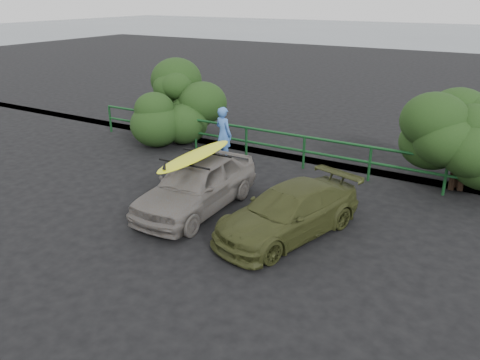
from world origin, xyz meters
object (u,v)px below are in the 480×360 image
at_px(olive_vehicle, 288,212).
at_px(sedan, 197,184).
at_px(man, 224,135).
at_px(surfboard, 196,156).
at_px(guardrail, 274,147).

bearing_deg(olive_vehicle, sedan, -163.53).
xyz_separation_m(sedan, man, (-1.34, 3.34, 0.22)).
xyz_separation_m(sedan, surfboard, (0.00, 0.00, 0.74)).
relative_size(olive_vehicle, surfboard, 1.32).
height_order(guardrail, surfboard, surfboard).
distance_m(guardrail, surfboard, 4.09).
bearing_deg(surfboard, man, 111.11).
bearing_deg(man, olive_vehicle, 154.59).
relative_size(guardrail, man, 8.00).
relative_size(guardrail, surfboard, 4.96).
height_order(olive_vehicle, surfboard, surfboard).
height_order(guardrail, olive_vehicle, olive_vehicle).
height_order(sedan, surfboard, surfboard).
bearing_deg(guardrail, man, -155.42).
bearing_deg(olive_vehicle, man, 156.05).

